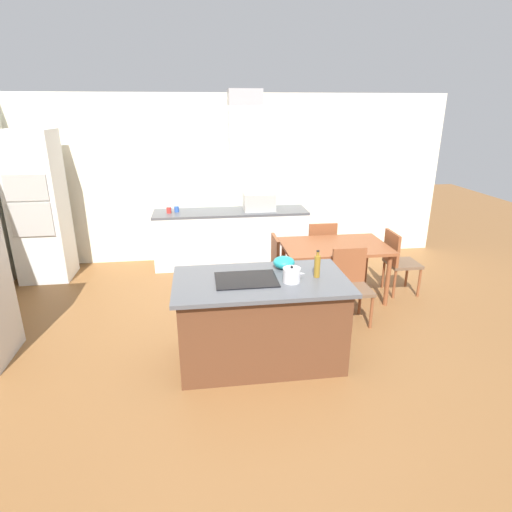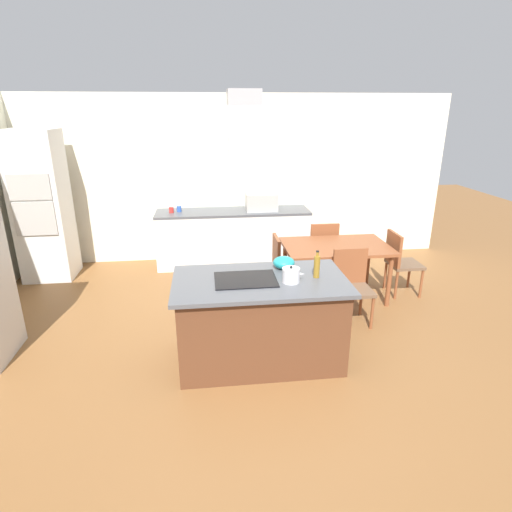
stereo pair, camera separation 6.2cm
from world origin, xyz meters
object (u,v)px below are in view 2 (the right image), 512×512
(countertop_microwave, at_px, (261,202))
(range_hood, at_px, (244,154))
(mixing_bowl, at_px, (284,263))
(chair_at_left_end, at_px, (268,265))
(chair_at_right_end, at_px, (400,259))
(chair_facing_island, at_px, (352,281))
(wall_oven_stack, at_px, (42,207))
(dining_table, at_px, (336,251))
(cooktop, at_px, (246,279))
(olive_oil_bottle, at_px, (317,266))
(chair_facing_back_wall, at_px, (322,247))
(coffee_mug_blue, at_px, (179,209))
(tea_kettle, at_px, (291,275))
(coffee_mug_red, at_px, (171,210))

(countertop_microwave, height_order, range_hood, range_hood)
(mixing_bowl, distance_m, countertop_microwave, 2.61)
(chair_at_left_end, relative_size, chair_at_right_end, 1.00)
(chair_facing_island, bearing_deg, wall_oven_stack, 154.93)
(dining_table, height_order, range_hood, range_hood)
(chair_facing_island, relative_size, range_hood, 0.99)
(cooktop, height_order, olive_oil_bottle, olive_oil_bottle)
(dining_table, distance_m, chair_facing_back_wall, 0.68)
(coffee_mug_blue, distance_m, chair_facing_back_wall, 2.35)
(tea_kettle, relative_size, chair_facing_back_wall, 0.25)
(wall_oven_stack, relative_size, range_hood, 2.44)
(mixing_bowl, xyz_separation_m, range_hood, (-0.43, -0.27, 1.14))
(tea_kettle, bearing_deg, dining_table, 58.16)
(wall_oven_stack, relative_size, dining_table, 1.57)
(olive_oil_bottle, bearing_deg, chair_facing_island, 48.60)
(chair_facing_island, bearing_deg, coffee_mug_blue, 134.08)
(countertop_microwave, bearing_deg, tea_kettle, -92.14)
(coffee_mug_red, bearing_deg, olive_oil_bottle, -60.93)
(countertop_microwave, relative_size, coffee_mug_red, 5.56)
(cooktop, bearing_deg, countertop_microwave, 79.38)
(olive_oil_bottle, bearing_deg, wall_oven_stack, 142.41)
(mixing_bowl, bearing_deg, coffee_mug_red, 117.08)
(cooktop, height_order, chair_at_right_end, cooktop)
(chair_facing_island, bearing_deg, coffee_mug_red, 136.42)
(dining_table, bearing_deg, chair_facing_island, -90.00)
(dining_table, distance_m, chair_at_left_end, 0.93)
(range_hood, bearing_deg, olive_oil_bottle, -1.20)
(tea_kettle, distance_m, chair_at_right_end, 2.41)
(cooktop, relative_size, olive_oil_bottle, 2.17)
(tea_kettle, distance_m, olive_oil_bottle, 0.29)
(cooktop, bearing_deg, range_hood, 0.00)
(cooktop, height_order, dining_table, cooktop)
(tea_kettle, distance_m, countertop_microwave, 2.98)
(chair_at_right_end, bearing_deg, coffee_mug_blue, 153.21)
(chair_facing_back_wall, bearing_deg, wall_oven_stack, 171.81)
(coffee_mug_red, xyz_separation_m, dining_table, (2.26, -1.48, -0.28))
(coffee_mug_blue, xyz_separation_m, chair_at_left_end, (1.22, -1.54, -0.44))
(wall_oven_stack, relative_size, chair_at_left_end, 2.47)
(chair_at_left_end, bearing_deg, dining_table, -0.00)
(chair_at_left_end, bearing_deg, countertop_microwave, 86.06)
(chair_at_left_end, bearing_deg, chair_facing_island, -36.01)
(chair_facing_back_wall, bearing_deg, coffee_mug_red, 160.12)
(chair_at_left_end, bearing_deg, cooktop, -107.47)
(countertop_microwave, distance_m, range_hood, 3.12)
(mixing_bowl, xyz_separation_m, chair_facing_back_wall, (0.93, 1.79, -0.45))
(wall_oven_stack, bearing_deg, range_hood, -43.83)
(chair_facing_back_wall, bearing_deg, dining_table, -90.00)
(countertop_microwave, distance_m, chair_facing_back_wall, 1.27)
(chair_facing_island, bearing_deg, dining_table, 90.00)
(tea_kettle, xyz_separation_m, chair_facing_island, (0.92, 0.82, -0.46))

